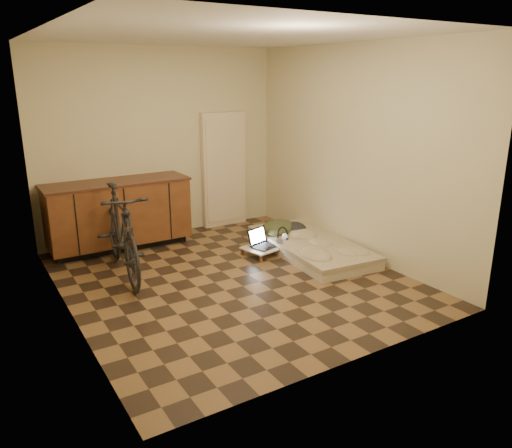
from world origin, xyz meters
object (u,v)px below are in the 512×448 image
futon (311,246)px  laptop (262,242)px  lap_desk (267,246)px  bicycle (121,228)px

futon → laptop: laptop is taller
lap_desk → laptop: size_ratio=1.76×
laptop → lap_desk: bearing=-37.0°
futon → lap_desk: size_ratio=2.84×
lap_desk → laptop: 0.09m
lap_desk → laptop: laptop is taller
bicycle → laptop: 1.81m
futon → lap_desk: (-0.50, 0.27, 0.01)m
laptop → bicycle: bearing=155.4°
lap_desk → laptop: bearing=148.3°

